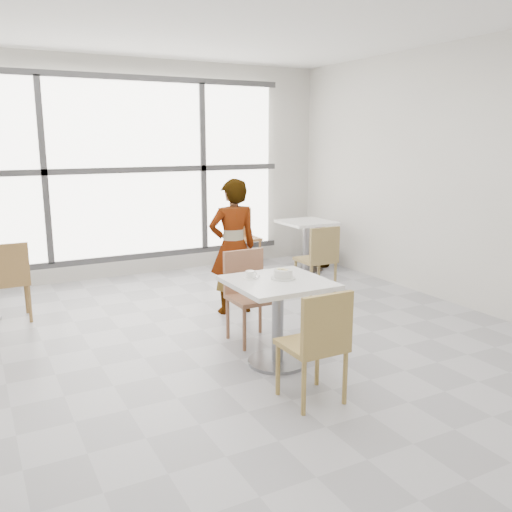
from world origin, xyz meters
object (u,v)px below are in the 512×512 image
chair_near (318,340)px  bg_chair_right_near (319,256)px  chair_far (249,289)px  plant_right (321,245)px  bg_table_right (306,239)px  oatmeal_bowl (283,274)px  person (233,247)px  coffee_cup (250,275)px  bg_chair_right_far (242,233)px  bg_chair_left_near (8,277)px  main_table (278,306)px

chair_near → bg_chair_right_near: bearing=-124.8°
chair_far → plant_right: bearing=43.0°
chair_near → bg_table_right: size_ratio=1.16×
oatmeal_bowl → bg_table_right: bearing=53.3°
chair_near → chair_far: 1.44m
person → bg_table_right: (1.78, 1.24, -0.27)m
coffee_cup → bg_chair_right_far: bearing=64.6°
chair_near → coffee_cup: chair_near is taller
coffee_cup → bg_chair_left_near: size_ratio=0.18×
chair_far → plant_right: (2.39, 2.23, -0.17)m
chair_far → person: person is taller
coffee_cup → person: bearing=70.4°
chair_far → main_table: bearing=-94.8°
bg_chair_right_near → plant_right: bg_chair_right_near is taller
bg_chair_right_near → main_table: bearing=46.3°
oatmeal_bowl → bg_chair_right_near: bearing=47.1°
chair_far → bg_chair_left_near: size_ratio=1.00×
plant_right → chair_far: bearing=-137.0°
oatmeal_bowl → bg_chair_left_near: (-2.02, 2.26, -0.29)m
bg_table_right → bg_chair_right_near: 1.23m
person → plant_right: size_ratio=2.28×
main_table → plant_right: main_table is taller
main_table → chair_near: (-0.12, -0.78, -0.02)m
bg_chair_right_far → oatmeal_bowl: bearing=-111.1°
coffee_cup → bg_chair_right_far: bg_chair_right_far is taller
coffee_cup → bg_chair_right_far: 3.72m
bg_table_right → bg_chair_right_far: size_ratio=0.86×
bg_chair_left_near → plant_right: (4.41, 0.61, -0.17)m
chair_near → bg_table_right: (2.19, 3.49, -0.01)m
main_table → bg_chair_left_near: 3.00m
bg_chair_right_far → person: bearing=-118.9°
oatmeal_bowl → coffee_cup: oatmeal_bowl is taller
chair_far → person: 0.89m
chair_far → plant_right: 3.27m
person → main_table: bearing=84.9°
chair_near → coffee_cup: bearing=-85.9°
person → bg_chair_left_near: bearing=-13.6°
chair_far → coffee_cup: (-0.24, -0.50, 0.28)m
plant_right → oatmeal_bowl: bearing=-129.8°
bg_chair_right_near → bg_table_right: bearing=-115.6°
oatmeal_bowl → coffee_cup: size_ratio=1.32×
oatmeal_bowl → plant_right: bearing=50.2°
oatmeal_bowl → bg_chair_right_near: size_ratio=0.24×
main_table → chair_far: chair_far is taller
chair_far → bg_chair_right_near: (1.48, 0.96, 0.00)m
bg_table_right → chair_near: bearing=-122.1°
main_table → oatmeal_bowl: oatmeal_bowl is taller
main_table → chair_near: chair_near is taller
chair_near → plant_right: size_ratio=1.32×
bg_chair_left_near → bg_chair_right_near: 3.56m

